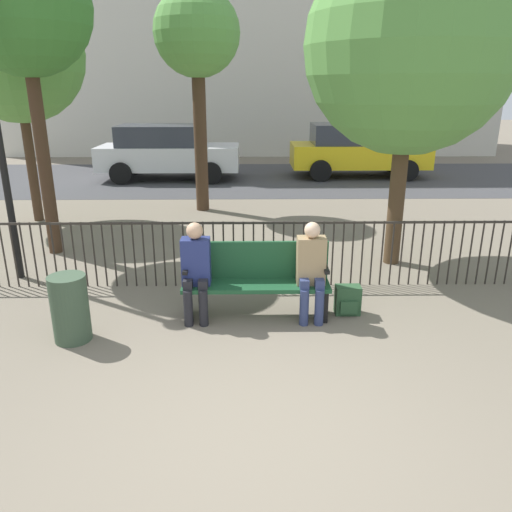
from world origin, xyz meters
TOP-DOWN VIEW (x-y plane):
  - ground_plane at (0.00, 0.00)m, footprint 80.00×80.00m
  - park_bench at (0.00, 2.29)m, footprint 1.79×0.45m
  - seated_person_0 at (-0.72, 2.16)m, footprint 0.34×0.39m
  - seated_person_1 at (0.66, 2.16)m, footprint 0.34×0.39m
  - backpack at (1.15, 2.29)m, footprint 0.31×0.23m
  - fence_railing at (-0.02, 3.25)m, footprint 9.01×0.03m
  - tree_0 at (-3.42, 4.82)m, footprint 2.02×2.02m
  - tree_1 at (-1.15, 7.92)m, footprint 1.82×1.82m
  - tree_2 at (-4.57, 7.00)m, footprint 2.60×2.60m
  - tree_3 at (2.23, 4.21)m, footprint 3.06×3.06m
  - street_surface at (0.00, 12.00)m, footprint 24.00×6.00m
  - parked_car_0 at (-2.58, 11.94)m, footprint 4.20×1.94m
  - parked_car_1 at (3.28, 12.32)m, footprint 4.20×1.94m
  - trash_bin at (-2.07, 1.66)m, footprint 0.41×0.41m

SIDE VIEW (x-z plane):
  - ground_plane at x=0.00m, z-range 0.00..0.00m
  - street_surface at x=0.00m, z-range 0.00..0.01m
  - backpack at x=1.15m, z-range 0.00..0.37m
  - trash_bin at x=-2.07m, z-range 0.00..0.77m
  - park_bench at x=0.00m, z-range 0.04..0.96m
  - fence_railing at x=-0.02m, z-range 0.08..1.03m
  - seated_person_1 at x=0.66m, z-range 0.07..1.29m
  - seated_person_0 at x=-0.72m, z-range 0.07..1.29m
  - parked_car_0 at x=-2.58m, z-range 0.03..1.65m
  - parked_car_1 at x=3.28m, z-range 0.03..1.65m
  - tree_3 at x=2.23m, z-range 0.85..5.64m
  - tree_2 at x=-4.57m, z-range 0.99..5.59m
  - tree_1 at x=-1.15m, z-range 1.34..6.03m
  - tree_0 at x=-3.42m, z-range 1.38..6.23m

